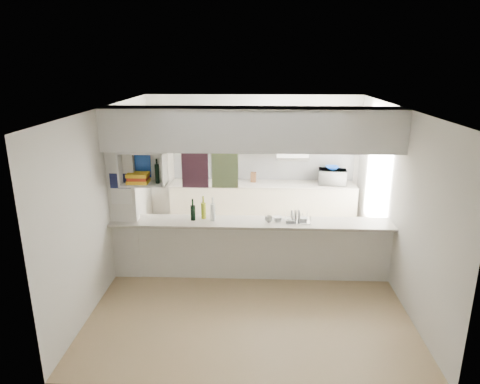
# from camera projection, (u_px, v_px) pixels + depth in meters

# --- Properties ---
(floor) EXTENTS (4.80, 4.80, 0.00)m
(floor) POSITION_uv_depth(u_px,v_px,m) (251.00, 277.00, 6.65)
(floor) COLOR tan
(floor) RESTS_ON ground
(ceiling) EXTENTS (4.80, 4.80, 0.00)m
(ceiling) POSITION_uv_depth(u_px,v_px,m) (252.00, 107.00, 5.89)
(ceiling) COLOR white
(ceiling) RESTS_ON wall_back
(wall_back) EXTENTS (4.20, 0.00, 4.20)m
(wall_back) POSITION_uv_depth(u_px,v_px,m) (253.00, 161.00, 8.57)
(wall_back) COLOR silver
(wall_back) RESTS_ON floor
(wall_left) EXTENTS (0.00, 4.80, 4.80)m
(wall_left) POSITION_uv_depth(u_px,v_px,m) (110.00, 195.00, 6.35)
(wall_left) COLOR silver
(wall_left) RESTS_ON floor
(wall_right) EXTENTS (0.00, 4.80, 4.80)m
(wall_right) POSITION_uv_depth(u_px,v_px,m) (396.00, 199.00, 6.19)
(wall_right) COLOR silver
(wall_right) RESTS_ON floor
(servery_partition) EXTENTS (4.20, 0.50, 2.60)m
(servery_partition) POSITION_uv_depth(u_px,v_px,m) (239.00, 173.00, 6.17)
(servery_partition) COLOR silver
(servery_partition) RESTS_ON floor
(cubby_shelf) EXTENTS (0.65, 0.35, 0.50)m
(cubby_shelf) POSITION_uv_depth(u_px,v_px,m) (143.00, 170.00, 6.15)
(cubby_shelf) COLOR white
(cubby_shelf) RESTS_ON bulkhead
(kitchen_run) EXTENTS (3.60, 0.63, 2.24)m
(kitchen_run) POSITION_uv_depth(u_px,v_px,m) (261.00, 187.00, 8.45)
(kitchen_run) COLOR beige
(kitchen_run) RESTS_ON floor
(microwave) EXTENTS (0.57, 0.43, 0.29)m
(microwave) POSITION_uv_depth(u_px,v_px,m) (332.00, 177.00, 8.27)
(microwave) COLOR white
(microwave) RESTS_ON bench_top
(bowl) EXTENTS (0.26, 0.26, 0.06)m
(bowl) POSITION_uv_depth(u_px,v_px,m) (332.00, 168.00, 8.23)
(bowl) COLOR #0D3594
(bowl) RESTS_ON microwave
(dish_rack) EXTENTS (0.37, 0.29, 0.19)m
(dish_rack) POSITION_uv_depth(u_px,v_px,m) (298.00, 217.00, 6.34)
(dish_rack) COLOR silver
(dish_rack) RESTS_ON breakfast_bar
(cup) EXTENTS (0.15, 0.15, 0.09)m
(cup) POSITION_uv_depth(u_px,v_px,m) (269.00, 219.00, 6.30)
(cup) COLOR white
(cup) RESTS_ON dish_rack
(wine_bottles) EXTENTS (0.37, 0.15, 0.37)m
(wine_bottles) POSITION_uv_depth(u_px,v_px,m) (204.00, 211.00, 6.42)
(wine_bottles) COLOR black
(wine_bottles) RESTS_ON breakfast_bar
(plastic_tubs) EXTENTS (0.49, 0.21, 0.06)m
(plastic_tubs) POSITION_uv_depth(u_px,v_px,m) (288.00, 220.00, 6.37)
(plastic_tubs) COLOR silver
(plastic_tubs) RESTS_ON breakfast_bar
(utensil_jar) EXTENTS (0.09, 0.09, 0.12)m
(utensil_jar) POSITION_uv_depth(u_px,v_px,m) (223.00, 179.00, 8.44)
(utensil_jar) COLOR black
(utensil_jar) RESTS_ON bench_top
(knife_block) EXTENTS (0.11, 0.10, 0.20)m
(knife_block) POSITION_uv_depth(u_px,v_px,m) (253.00, 177.00, 8.44)
(knife_block) COLOR brown
(knife_block) RESTS_ON bench_top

